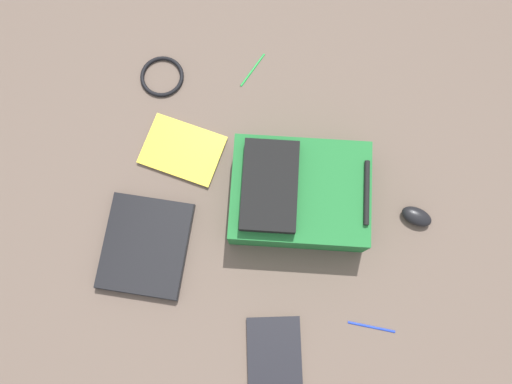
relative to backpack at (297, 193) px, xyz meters
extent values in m
plane|color=brown|center=(0.08, -0.09, -0.08)|extent=(3.42, 3.42, 0.00)
cube|color=#1E662D|center=(0.00, 0.01, -0.01)|extent=(0.44, 0.51, 0.14)
cube|color=black|center=(0.03, -0.08, 0.08)|extent=(0.31, 0.24, 0.04)
cylinder|color=black|center=(-0.06, 0.19, 0.07)|extent=(0.19, 0.08, 0.02)
cube|color=black|center=(0.32, -0.39, -0.07)|extent=(0.36, 0.33, 0.02)
cube|color=black|center=(0.32, -0.39, -0.05)|extent=(0.35, 0.32, 0.01)
cube|color=silver|center=(-0.02, -0.41, -0.07)|extent=(0.18, 0.25, 0.01)
cube|color=yellow|center=(-0.02, -0.41, -0.06)|extent=(0.19, 0.26, 0.00)
cube|color=silver|center=(0.50, 0.12, -0.07)|extent=(0.30, 0.25, 0.01)
cube|color=black|center=(0.50, 0.12, -0.06)|extent=(0.31, 0.26, 0.00)
ellipsoid|color=black|center=(-0.08, 0.38, -0.06)|extent=(0.06, 0.10, 0.04)
torus|color=black|center=(-0.23, -0.58, -0.07)|extent=(0.15, 0.15, 0.01)
cylinder|color=#198C33|center=(-0.37, -0.30, -0.07)|extent=(0.14, 0.04, 0.01)
cylinder|color=#1933B2|center=(0.30, 0.36, -0.07)|extent=(0.03, 0.15, 0.01)
camera|label=1|loc=(0.37, 0.01, 1.58)|focal=36.34mm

